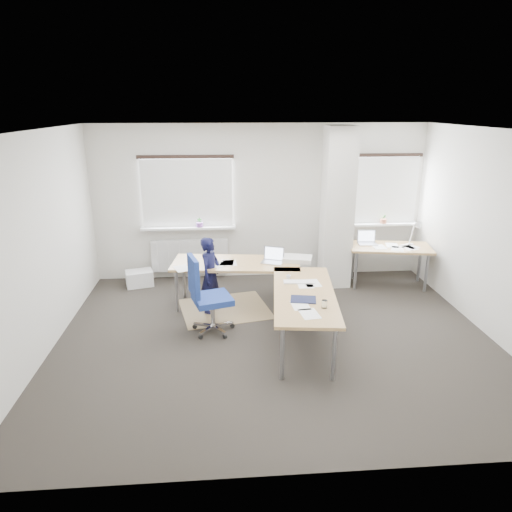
{
  "coord_description": "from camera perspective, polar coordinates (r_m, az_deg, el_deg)",
  "views": [
    {
      "loc": [
        -0.71,
        -5.66,
        3.08
      ],
      "look_at": [
        -0.19,
        0.9,
        0.91
      ],
      "focal_mm": 32.0,
      "sensor_mm": 36.0,
      "label": 1
    }
  ],
  "objects": [
    {
      "name": "room_shell",
      "position": [
        6.32,
        3.73,
        6.06
      ],
      "size": [
        6.04,
        5.04,
        2.82
      ],
      "color": "beige",
      "rests_on": "ground"
    },
    {
      "name": "desk_main",
      "position": [
        6.65,
        1.84,
        -2.78
      ],
      "size": [
        2.41,
        2.86,
        0.96
      ],
      "rotation": [
        0.0,
        0.0,
        -0.12
      ],
      "color": "#9D7544",
      "rests_on": "ground"
    },
    {
      "name": "task_chair",
      "position": [
        6.51,
        -5.8,
        -6.91
      ],
      "size": [
        0.65,
        0.63,
        1.15
      ],
      "rotation": [
        0.0,
        0.0,
        0.29
      ],
      "color": "navy",
      "rests_on": "ground"
    },
    {
      "name": "ground",
      "position": [
        6.48,
        2.36,
        -10.1
      ],
      "size": [
        6.0,
        6.0,
        0.0
      ],
      "primitive_type": "plane",
      "color": "black",
      "rests_on": "ground"
    },
    {
      "name": "white_crate",
      "position": [
        8.44,
        -14.37,
        -2.71
      ],
      "size": [
        0.53,
        0.44,
        0.28
      ],
      "primitive_type": "cube",
      "rotation": [
        0.0,
        0.0,
        0.28
      ],
      "color": "white",
      "rests_on": "ground"
    },
    {
      "name": "person",
      "position": [
        7.06,
        -5.7,
        -2.39
      ],
      "size": [
        0.46,
        0.52,
        1.2
      ],
      "primitive_type": "imported",
      "rotation": [
        0.0,
        0.0,
        1.1
      ],
      "color": "black",
      "rests_on": "ground"
    },
    {
      "name": "floor_mat",
      "position": [
        7.33,
        -3.9,
        -6.61
      ],
      "size": [
        1.55,
        1.39,
        0.01
      ],
      "primitive_type": "cube",
      "rotation": [
        0.0,
        0.0,
        0.21
      ],
      "color": "olive",
      "rests_on": "ground"
    },
    {
      "name": "desk_side",
      "position": [
        8.38,
        16.42,
        0.9
      ],
      "size": [
        1.5,
        0.93,
        1.22
      ],
      "rotation": [
        0.0,
        0.0,
        -0.17
      ],
      "color": "#9D7544",
      "rests_on": "ground"
    }
  ]
}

